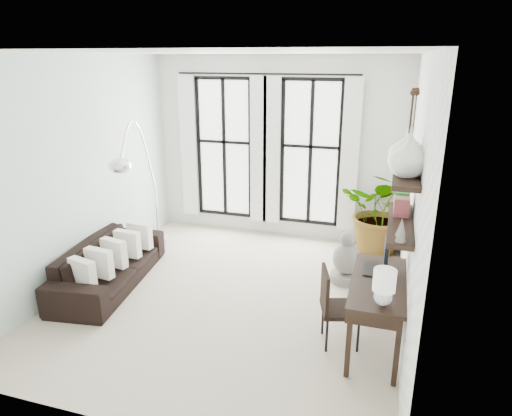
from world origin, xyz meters
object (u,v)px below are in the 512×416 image
at_px(plant, 383,212).
at_px(arc_lamp, 137,153).
at_px(buddha, 346,261).
at_px(desk_chair, 334,302).
at_px(desk, 378,288).
at_px(sofa, 109,264).

height_order(plant, arc_lamp, arc_lamp).
bearing_deg(buddha, desk_chair, -88.97).
bearing_deg(desk, arc_lamp, 160.33).
bearing_deg(plant, buddha, -109.03).
relative_size(plant, desk_chair, 1.57).
height_order(plant, buddha, plant).
distance_m(plant, desk_chair, 2.88).
height_order(sofa, desk, desk).
bearing_deg(sofa, desk_chair, -106.38).
bearing_deg(arc_lamp, desk, -19.67).
xyz_separation_m(plant, buddha, (-0.44, -1.27, -0.39)).
xyz_separation_m(sofa, desk_chair, (3.29, -0.51, 0.20)).
relative_size(desk, desk_chair, 1.51).
bearing_deg(buddha, plant, 70.97).
xyz_separation_m(sofa, arc_lamp, (0.10, 0.83, 1.47)).
distance_m(arc_lamp, buddha, 3.49).
bearing_deg(sofa, desk, -104.75).
xyz_separation_m(desk, arc_lamp, (-3.64, 1.30, 1.03)).
bearing_deg(desk_chair, arc_lamp, 140.94).
distance_m(sofa, desk_chair, 3.33).
relative_size(sofa, buddha, 2.79).
xyz_separation_m(desk, buddha, (-0.49, 1.54, -0.43)).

